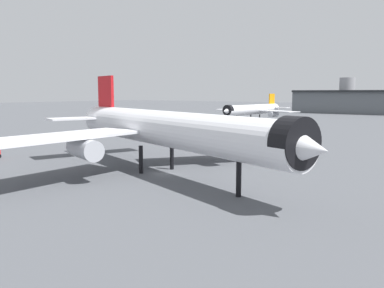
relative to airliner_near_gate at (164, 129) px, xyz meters
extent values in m
plane|color=#4C4F54|center=(0.24, -0.28, -7.11)|extent=(900.00, 900.00, 0.00)
cylinder|color=white|center=(0.43, -0.15, 0.13)|extent=(53.24, 22.65, 5.57)
cone|color=white|center=(26.16, -8.84, 0.13)|extent=(7.54, 7.13, 5.45)
cone|color=white|center=(-25.30, 8.54, 0.13)|extent=(8.55, 7.32, 5.29)
cylinder|color=black|center=(25.11, -8.48, 0.55)|extent=(4.17, 6.13, 5.62)
cube|color=white|center=(1.27, 15.41, -0.57)|extent=(21.57, 24.80, 0.45)
cylinder|color=#B7BAC1|center=(1.57, 12.21, -2.40)|extent=(8.18, 5.33, 3.06)
cube|color=white|center=(-8.33, -13.02, -0.57)|extent=(8.97, 24.54, 0.45)
cylinder|color=#B7BAC1|center=(-6.15, -10.66, -2.40)|extent=(8.18, 5.33, 3.06)
cube|color=red|center=(-21.18, 7.15, 4.58)|extent=(6.35, 2.61, 8.90)
cube|color=white|center=(-20.20, 13.45, 0.69)|extent=(7.76, 10.83, 0.33)
cube|color=white|center=(-24.22, 1.55, 0.69)|extent=(7.76, 10.83, 0.33)
cylinder|color=black|center=(16.90, -5.71, -4.88)|extent=(0.67, 0.67, 4.45)
cylinder|color=black|center=(-1.21, 3.49, -4.88)|extent=(0.67, 0.67, 4.45)
cylinder|color=black|center=(-3.08, -2.05, -4.88)|extent=(0.67, 0.67, 4.45)
cylinder|color=white|center=(-41.64, 109.28, -1.59)|extent=(6.62, 39.64, 4.24)
cone|color=white|center=(-42.83, 89.59, -1.59)|extent=(4.43, 4.91, 4.16)
cone|color=white|center=(-40.44, 128.97, -1.59)|extent=(4.36, 5.75, 4.03)
cylinder|color=black|center=(-42.78, 90.44, -1.27)|extent=(4.39, 2.16, 4.28)
cube|color=white|center=(-30.48, 111.66, -2.12)|extent=(18.83, 12.37, 0.34)
cylinder|color=#B7BAC1|center=(-32.66, 110.84, -3.52)|extent=(2.66, 5.65, 2.33)
cube|color=white|center=(-52.43, 112.99, -2.12)|extent=(18.77, 10.56, 0.34)
cylinder|color=#B7BAC1|center=(-50.36, 111.91, -3.52)|extent=(2.66, 5.65, 2.33)
cube|color=orange|center=(-40.64, 125.82, 1.80)|extent=(0.71, 4.75, 6.79)
cube|color=white|center=(-35.99, 126.33, -1.17)|extent=(7.30, 3.97, 0.25)
cube|color=white|center=(-45.19, 126.89, -1.17)|extent=(7.30, 3.97, 0.25)
cylinder|color=black|center=(-42.40, 96.68, -5.41)|extent=(0.51, 0.51, 3.39)
cylinder|color=black|center=(-39.30, 111.12, -5.41)|extent=(0.51, 0.51, 3.39)
cylinder|color=black|center=(-43.74, 111.39, -5.41)|extent=(0.51, 0.51, 3.39)
cylinder|color=#939399|center=(-30.97, 212.91, 3.87)|extent=(9.34, 9.34, 21.94)
cube|color=black|center=(-6.17, 37.16, -6.48)|extent=(4.46, 5.95, 0.35)
cube|color=#232833|center=(-5.45, 35.68, -5.51)|extent=(3.03, 2.98, 1.60)
cube|color=#1E2D38|center=(-5.02, 34.79, -5.19)|extent=(1.77, 0.91, 0.80)
cube|color=#232833|center=(-6.60, 38.06, -5.21)|extent=(3.51, 3.97, 2.20)
cylinder|color=black|center=(-4.30, 35.93, -6.66)|extent=(0.64, 0.93, 0.90)
cylinder|color=black|center=(-6.37, 34.93, -6.66)|extent=(0.64, 0.93, 0.90)
cylinder|color=black|center=(-5.97, 39.40, -6.66)|extent=(0.64, 0.93, 0.90)
cylinder|color=black|center=(-8.04, 38.40, -6.66)|extent=(0.64, 0.93, 0.90)
cylinder|color=black|center=(-36.27, -7.35, -6.76)|extent=(0.62, 0.74, 0.70)
cube|color=black|center=(0.19, 34.58, -6.79)|extent=(2.77, 2.25, 0.20)
cube|color=beige|center=(0.19, 34.58, -5.99)|extent=(2.77, 2.25, 1.40)
sphere|color=black|center=(-0.97, 34.21, -6.89)|extent=(0.44, 0.44, 0.44)
sphere|color=black|center=(-0.44, 35.62, -6.89)|extent=(0.44, 0.44, 0.44)
sphere|color=black|center=(0.83, 33.54, -6.89)|extent=(0.44, 0.44, 0.44)
sphere|color=black|center=(1.36, 34.94, -6.89)|extent=(0.44, 0.44, 0.44)
cone|color=#F2600C|center=(-1.87, 37.26, -6.74)|extent=(0.58, 0.58, 0.73)
camera|label=1|loc=(41.29, -48.79, 5.78)|focal=37.95mm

